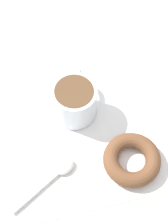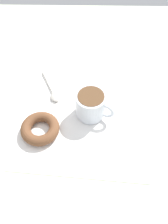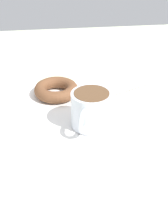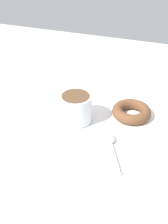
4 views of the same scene
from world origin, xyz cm
name	(u,v)px [view 4 (image 4 of 4)]	position (x,y,z in cm)	size (l,w,h in cm)	color
ground_plane	(77,122)	(0.00, 0.00, -1.00)	(120.00, 120.00, 2.00)	beige
napkin	(84,119)	(-1.78, -0.61, 0.15)	(35.39, 35.39, 0.30)	white
coffee_cup	(76,107)	(0.08, 0.59, 4.14)	(10.67, 8.28, 7.40)	silver
donut	(131,111)	(-13.31, -5.76, 1.69)	(10.33, 10.33, 2.78)	brown
spoon	(112,144)	(-11.47, 7.54, 0.70)	(7.21, 13.05, 0.90)	#B7B2A8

